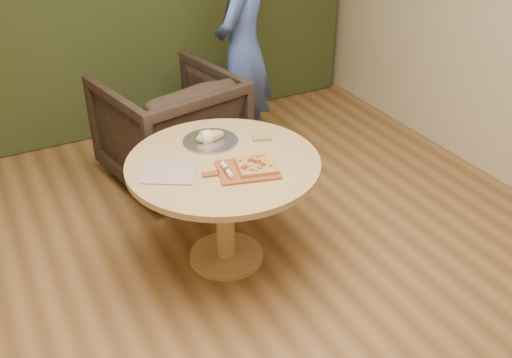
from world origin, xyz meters
The scene contains 11 objects.
room_shell centered at (0.00, 0.00, 1.40)m, with size 5.04×6.04×2.84m.
pedestal_table centered at (0.09, 0.67, 0.61)m, with size 1.19×1.19×0.75m.
pizza_paddle centered at (0.15, 0.50, 0.76)m, with size 0.47×0.36×0.01m.
flatbread_pizza centered at (0.22, 0.49, 0.78)m, with size 0.27×0.27×0.04m.
cutlery_roll centered at (0.04, 0.51, 0.78)m, with size 0.05×0.20×0.03m.
newspaper centered at (-0.25, 0.68, 0.76)m, with size 0.30×0.25×0.01m, color silver.
serving_tray centered at (0.11, 0.93, 0.76)m, with size 0.36×0.36×0.02m.
bread_roll centered at (0.11, 0.93, 0.79)m, with size 0.19×0.09×0.09m.
green_packet centered at (0.43, 0.82, 0.76)m, with size 0.12×0.10×0.02m, color olive.
armchair centered at (0.16, 1.85, 0.49)m, with size 0.95×0.89×0.98m, color black.
person_standing centered at (0.89, 1.99, 0.93)m, with size 0.68×0.44×1.85m, color #395297.
Camera 1 is at (-1.14, -2.08, 2.46)m, focal length 40.00 mm.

